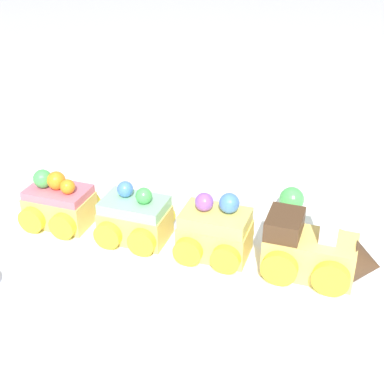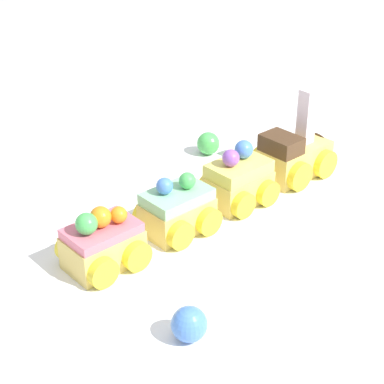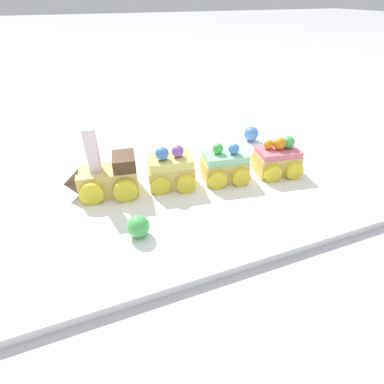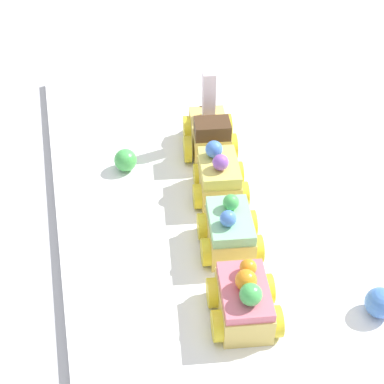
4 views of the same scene
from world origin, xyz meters
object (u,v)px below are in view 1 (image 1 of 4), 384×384
cake_car_lemon (215,232)px  cake_car_mint (135,219)px  gumball_green (292,199)px  cake_car_strawberry (59,204)px  cake_train_locomotive (317,251)px

cake_car_lemon → cake_car_mint: cake_car_lemon is taller
cake_car_mint → gumball_green: cake_car_mint is taller
cake_car_mint → cake_car_strawberry: (-0.10, 0.01, 0.00)m
cake_car_mint → gumball_green: (0.17, 0.09, -0.01)m
cake_train_locomotive → cake_car_mint: bearing=180.0°
cake_train_locomotive → gumball_green: 0.13m
cake_car_strawberry → gumball_green: bearing=24.9°
cake_train_locomotive → cake_car_mint: size_ratio=1.49×
cake_car_lemon → cake_car_strawberry: cake_car_lemon is taller
cake_train_locomotive → cake_car_lemon: cake_train_locomotive is taller
cake_car_strawberry → cake_car_lemon: bearing=0.1°
cake_car_mint → cake_car_strawberry: 0.10m
cake_car_lemon → cake_car_mint: 0.09m
cake_train_locomotive → cake_car_mint: 0.20m
cake_car_mint → gumball_green: size_ratio=2.64×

